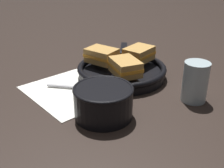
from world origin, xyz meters
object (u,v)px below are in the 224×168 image
object	(u,v)px
sandwich_far_left	(125,67)
spoon	(85,88)
soup_bowl	(103,100)
sandwich_near_left	(139,54)
sandwich_near_right	(102,55)
skillet	(122,71)
drinking_glass	(195,82)

from	to	relation	value
sandwich_far_left	spoon	bearing A→B (deg)	-122.58
soup_bowl	sandwich_near_left	bearing A→B (deg)	112.99
spoon	sandwich_far_left	bearing A→B (deg)	22.97
sandwich_near_left	sandwich_near_right	xyz separation A→B (m)	(-0.08, -0.10, 0.00)
soup_bowl	sandwich_near_left	size ratio (longest dim) A/B	1.40
sandwich_far_left	skillet	bearing A→B (deg)	140.32
sandwich_far_left	sandwich_near_left	bearing A→B (deg)	110.62
soup_bowl	sandwich_far_left	xyz separation A→B (m)	(-0.08, 0.16, 0.02)
spoon	sandwich_near_right	bearing A→B (deg)	80.12
skillet	sandwich_near_left	world-z (taller)	sandwich_near_left
skillet	sandwich_near_right	xyz separation A→B (m)	(-0.07, -0.03, 0.04)
sandwich_near_right	sandwich_far_left	distance (m)	0.13
drinking_glass	sandwich_near_left	bearing A→B (deg)	168.66
skillet	sandwich_near_right	size ratio (longest dim) A/B	3.21
sandwich_near_right	drinking_glass	size ratio (longest dim) A/B	0.99
spoon	sandwich_near_left	world-z (taller)	sandwich_near_left
sandwich_near_left	drinking_glass	world-z (taller)	drinking_glass
sandwich_near_left	skillet	bearing A→B (deg)	-100.71
soup_bowl	skillet	distance (m)	0.25
soup_bowl	spoon	distance (m)	0.16
skillet	drinking_glass	size ratio (longest dim) A/B	3.17
sandwich_near_right	drinking_glass	xyz separation A→B (m)	(0.32, 0.05, -0.01)
sandwich_near_left	sandwich_far_left	distance (m)	0.13
spoon	sandwich_near_right	size ratio (longest dim) A/B	1.34
spoon	sandwich_near_left	xyz separation A→B (m)	(0.02, 0.22, 0.06)
skillet	spoon	bearing A→B (deg)	-93.51
soup_bowl	sandwich_far_left	bearing A→B (deg)	114.64
sandwich_near_left	drinking_glass	xyz separation A→B (m)	(0.24, -0.05, -0.01)
spoon	soup_bowl	bearing A→B (deg)	-57.41
sandwich_near_right	soup_bowl	bearing A→B (deg)	-42.88
soup_bowl	spoon	size ratio (longest dim) A/B	1.01
soup_bowl	sandwich_far_left	world-z (taller)	sandwich_far_left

